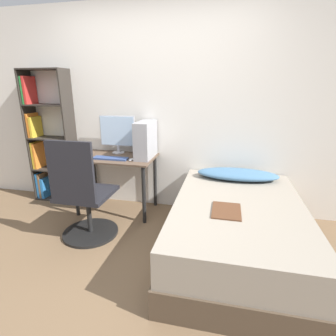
{
  "coord_description": "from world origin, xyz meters",
  "views": [
    {
      "loc": [
        0.83,
        -1.66,
        1.55
      ],
      "look_at": [
        0.27,
        0.82,
        0.75
      ],
      "focal_mm": 28.0,
      "sensor_mm": 36.0,
      "label": 1
    }
  ],
  "objects": [
    {
      "name": "mouse",
      "position": [
        -0.23,
        1.11,
        0.73
      ],
      "size": [
        0.06,
        0.09,
        0.02
      ],
      "color": "silver",
      "rests_on": "desk"
    },
    {
      "name": "office_chair",
      "position": [
        -0.55,
        0.55,
        0.41
      ],
      "size": [
        0.59,
        0.59,
        1.08
      ],
      "color": "black",
      "rests_on": "ground_plane"
    },
    {
      "name": "ground_plane",
      "position": [
        0.0,
        0.0,
        0.0
      ],
      "size": [
        14.0,
        14.0,
        0.0
      ],
      "primitive_type": "plane",
      "color": "brown"
    },
    {
      "name": "bed",
      "position": [
        0.99,
        0.6,
        0.26
      ],
      "size": [
        1.19,
        1.84,
        0.53
      ],
      "color": "#4C3D2D",
      "rests_on": "ground_plane"
    },
    {
      "name": "desk",
      "position": [
        -0.48,
        1.23,
        0.6
      ],
      "size": [
        0.97,
        0.59,
        0.72
      ],
      "color": "brown",
      "rests_on": "ground_plane"
    },
    {
      "name": "pillow",
      "position": [
        0.99,
        1.26,
        0.59
      ],
      "size": [
        0.9,
        0.36,
        0.11
      ],
      "color": "teal",
      "rests_on": "bed"
    },
    {
      "name": "monitor",
      "position": [
        -0.52,
        1.43,
        0.98
      ],
      "size": [
        0.47,
        0.16,
        0.48
      ],
      "color": "#B7B7BC",
      "rests_on": "desk"
    },
    {
      "name": "bookshelf",
      "position": [
        -1.56,
        1.39,
        0.82
      ],
      "size": [
        0.6,
        0.26,
        1.76
      ],
      "color": "#2D2823",
      "rests_on": "ground_plane"
    },
    {
      "name": "wall_back",
      "position": [
        0.0,
        1.55,
        1.25
      ],
      "size": [
        8.0,
        0.05,
        2.5
      ],
      "color": "silver",
      "rests_on": "ground_plane"
    },
    {
      "name": "magazine",
      "position": [
        0.88,
        0.4,
        0.54
      ],
      "size": [
        0.24,
        0.32,
        0.01
      ],
      "color": "#56331E",
      "rests_on": "bed"
    },
    {
      "name": "pc_tower",
      "position": [
        -0.1,
        1.29,
        0.94
      ],
      "size": [
        0.17,
        0.44,
        0.43
      ],
      "color": "#99999E",
      "rests_on": "desk"
    },
    {
      "name": "keyboard",
      "position": [
        -0.49,
        1.11,
        0.73
      ],
      "size": [
        0.42,
        0.12,
        0.02
      ],
      "color": "#33477A",
      "rests_on": "desk"
    }
  ]
}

